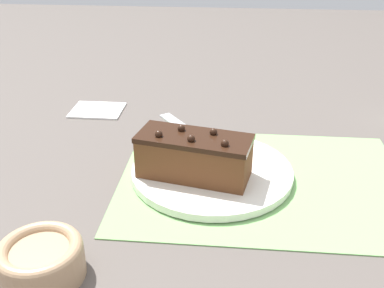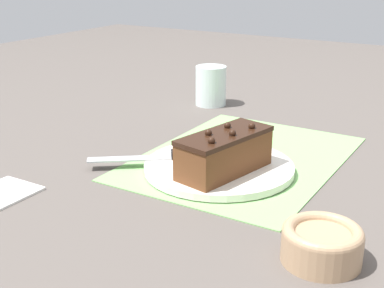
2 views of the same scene
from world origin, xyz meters
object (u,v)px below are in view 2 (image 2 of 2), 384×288
object	(u,v)px
cake_plate	(219,167)
drinking_glass	(211,86)
serving_knife	(170,155)
chocolate_cake	(224,152)
small_bowl	(322,243)

from	to	relation	value
cake_plate	drinking_glass	bearing A→B (deg)	-148.80
serving_knife	drinking_glass	size ratio (longest dim) A/B	1.91
chocolate_cake	small_bowl	distance (m)	0.28
cake_plate	chocolate_cake	bearing A→B (deg)	41.94
serving_knife	small_bowl	size ratio (longest dim) A/B	1.88
chocolate_cake	drinking_glass	xyz separation A→B (m)	(-0.41, -0.26, -0.00)
chocolate_cake	serving_knife	world-z (taller)	chocolate_cake
cake_plate	serving_knife	distance (m)	0.09
cake_plate	chocolate_cake	size ratio (longest dim) A/B	1.41
chocolate_cake	small_bowl	size ratio (longest dim) A/B	1.86
small_bowl	serving_knife	bearing A→B (deg)	-116.50
serving_knife	drinking_glass	world-z (taller)	drinking_glass
drinking_glass	small_bowl	world-z (taller)	drinking_glass
cake_plate	drinking_glass	world-z (taller)	drinking_glass
chocolate_cake	drinking_glass	bearing A→B (deg)	-147.99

